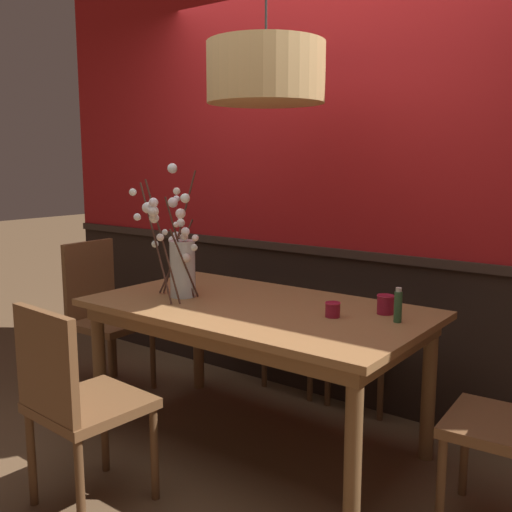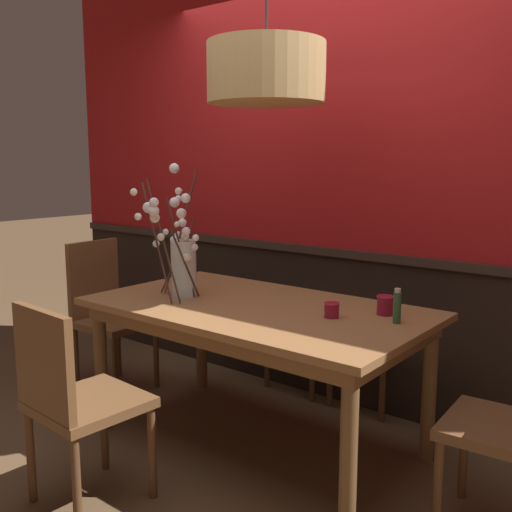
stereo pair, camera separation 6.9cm
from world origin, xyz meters
The scene contains 12 objects.
ground_plane centered at (0.00, 0.00, 0.00)m, with size 24.00×24.00×0.00m, color brown.
back_wall centered at (0.00, 0.82, 1.48)m, with size 4.80×0.14×2.99m.
dining_table centered at (0.00, 0.00, 0.67)m, with size 1.72×0.97×0.75m.
chair_head_west_end centered at (-1.26, 0.02, 0.53)m, with size 0.45×0.43×0.96m.
chair_far_side_right centered at (0.22, 0.92, 0.51)m, with size 0.41×0.43×0.92m.
chair_near_side_left centered at (-0.25, -0.92, 0.51)m, with size 0.45×0.46×0.90m.
chair_far_side_left centered at (-0.24, 0.89, 0.52)m, with size 0.44×0.41×0.93m.
vase_with_blossoms centered at (-0.44, -0.10, 0.97)m, with size 0.37×0.43×0.71m.
candle_holder_nearer_center centered at (0.43, 0.03, 0.79)m, with size 0.07×0.07×0.07m.
candle_holder_nearer_edge centered at (0.60, 0.24, 0.80)m, with size 0.08×0.08×0.09m.
condiment_bottle centered at (0.70, 0.13, 0.83)m, with size 0.04×0.04×0.16m.
pendant_lamp centered at (-0.01, 0.09, 1.90)m, with size 0.58×0.58×1.24m.
Camera 1 is at (1.74, -2.30, 1.48)m, focal length 40.96 mm.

